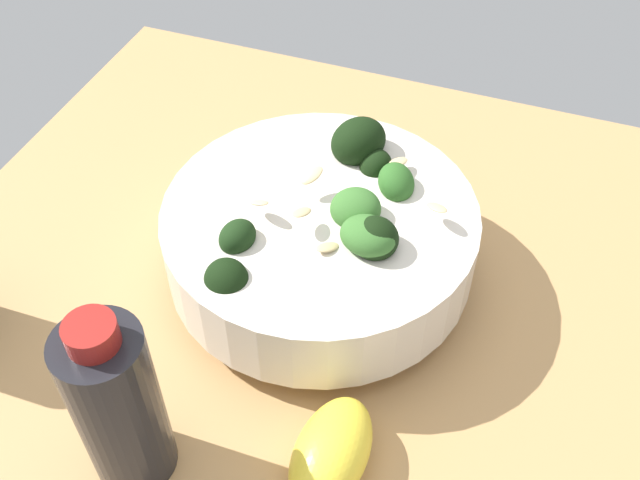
# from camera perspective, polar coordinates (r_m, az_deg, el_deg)

# --- Properties ---
(ground_plane) EXTENTS (0.58, 0.58, 0.04)m
(ground_plane) POSITION_cam_1_polar(r_m,az_deg,el_deg) (0.57, -1.77, -5.35)
(ground_plane) COLOR tan
(bowl_of_broccoli) EXTENTS (0.22, 0.22, 0.10)m
(bowl_of_broccoli) POSITION_cam_1_polar(r_m,az_deg,el_deg) (0.53, 0.13, 0.39)
(bowl_of_broccoli) COLOR silver
(bowl_of_broccoli) RESTS_ON ground_plane
(lemon_wedge) EXTENTS (0.05, 0.08, 0.04)m
(lemon_wedge) POSITION_cam_1_polar(r_m,az_deg,el_deg) (0.46, 0.88, -16.01)
(lemon_wedge) COLOR yellow
(lemon_wedge) RESTS_ON ground_plane
(bottle_tall) EXTENTS (0.05, 0.05, 0.14)m
(bottle_tall) POSITION_cam_1_polar(r_m,az_deg,el_deg) (0.44, -15.25, -12.14)
(bottle_tall) COLOR black
(bottle_tall) RESTS_ON ground_plane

